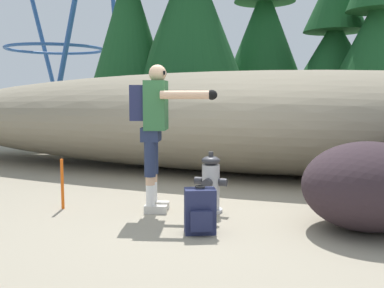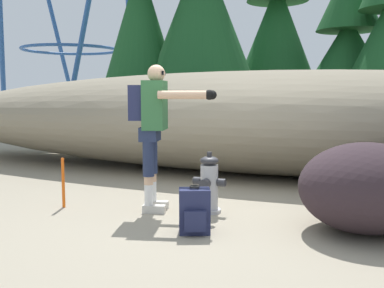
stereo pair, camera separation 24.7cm
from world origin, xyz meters
name	(u,v)px [view 2 (the right image)]	position (x,y,z in m)	size (l,w,h in m)	color
ground_plane	(200,216)	(0.00, 0.00, -0.02)	(56.00, 56.00, 0.04)	gray
dirt_embankment	(261,122)	(0.00, 3.03, 0.89)	(14.63, 3.20, 1.77)	gray
fire_hydrant	(209,185)	(0.07, 0.11, 0.32)	(0.38, 0.33, 0.70)	#B2B2B7
utility_worker	(155,119)	(-0.54, -0.04, 1.07)	(1.04, 0.67, 1.69)	beige
spare_backpack	(195,211)	(0.20, -0.67, 0.22)	(0.36, 0.35, 0.47)	#23284C
boulder_mid	(366,187)	(1.75, 0.00, 0.44)	(1.25, 1.36, 0.89)	#2F2328
pine_tree_far_left	(140,1)	(-3.88, 5.89, 3.77)	(2.04, 2.04, 7.02)	#47331E
pine_tree_center	(277,19)	(-0.81, 8.41, 3.52)	(2.71, 2.71, 6.91)	#47331E
pine_tree_right	(348,43)	(1.16, 7.93, 2.71)	(2.58, 2.58, 4.89)	#47331E
survey_stake	(63,183)	(-1.64, -0.31, 0.30)	(0.04, 0.04, 0.60)	#E55914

